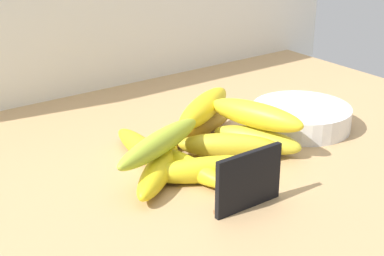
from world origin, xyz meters
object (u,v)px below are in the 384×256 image
(banana_3, at_px, (145,151))
(banana_9, at_px, (160,143))
(banana_0, at_px, (159,170))
(banana_5, at_px, (208,169))
(fruit_bowl, at_px, (301,117))
(banana_2, at_px, (257,140))
(banana_1, at_px, (181,164))
(banana_8, at_px, (204,108))
(banana_6, at_px, (229,146))
(chalkboard_sign, at_px, (248,182))
(banana_4, at_px, (198,128))
(banana_7, at_px, (256,115))

(banana_3, relative_size, banana_9, 0.93)
(banana_0, xyz_separation_m, banana_5, (0.06, -0.04, -0.00))
(fruit_bowl, distance_m, banana_2, 0.14)
(banana_1, relative_size, banana_3, 1.06)
(banana_1, relative_size, banana_9, 0.99)
(fruit_bowl, relative_size, banana_0, 1.00)
(banana_3, xyz_separation_m, banana_8, (0.13, 0.02, 0.04))
(fruit_bowl, relative_size, banana_6, 1.07)
(banana_0, xyz_separation_m, banana_1, (0.04, 0.00, -0.00))
(chalkboard_sign, xyz_separation_m, banana_9, (-0.05, 0.15, 0.02))
(banana_6, bearing_deg, banana_1, 179.42)
(banana_8, bearing_deg, banana_4, 141.27)
(banana_6, relative_size, banana_7, 0.95)
(banana_3, bearing_deg, banana_6, -32.25)
(banana_5, distance_m, banana_7, 0.15)
(fruit_bowl, height_order, banana_5, fruit_bowl)
(banana_4, bearing_deg, banana_2, -66.79)
(banana_0, distance_m, banana_6, 0.14)
(banana_2, relative_size, banana_8, 0.81)
(banana_6, distance_m, banana_8, 0.10)
(banana_1, height_order, banana_9, banana_9)
(chalkboard_sign, bearing_deg, fruit_bowl, 30.96)
(banana_6, bearing_deg, banana_2, -5.18)
(banana_2, xyz_separation_m, banana_7, (0.00, 0.01, 0.04))
(banana_4, bearing_deg, banana_7, -64.73)
(banana_2, bearing_deg, banana_6, 174.82)
(fruit_bowl, height_order, banana_1, fruit_bowl)
(banana_4, relative_size, banana_8, 1.03)
(banana_7, height_order, banana_8, banana_7)
(banana_7, bearing_deg, banana_9, 177.58)
(banana_0, bearing_deg, banana_6, 1.18)
(fruit_bowl, relative_size, banana_2, 1.16)
(banana_1, distance_m, banana_5, 0.05)
(banana_8, relative_size, banana_9, 0.94)
(chalkboard_sign, height_order, banana_3, chalkboard_sign)
(banana_1, bearing_deg, banana_3, 105.62)
(banana_8, bearing_deg, banana_0, -148.69)
(banana_1, xyz_separation_m, banana_9, (-0.03, 0.01, 0.04))
(chalkboard_sign, distance_m, banana_9, 0.15)
(banana_2, bearing_deg, banana_0, 179.37)
(banana_9, bearing_deg, banana_5, -46.59)
(banana_3, distance_m, banana_8, 0.14)
(banana_2, height_order, banana_4, banana_2)
(banana_6, xyz_separation_m, banana_7, (0.06, 0.00, 0.04))
(chalkboard_sign, bearing_deg, banana_8, 66.89)
(banana_3, height_order, banana_8, banana_8)
(banana_4, height_order, banana_8, banana_8)
(banana_0, height_order, banana_8, banana_8)
(chalkboard_sign, height_order, banana_0, chalkboard_sign)
(fruit_bowl, height_order, banana_7, banana_7)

